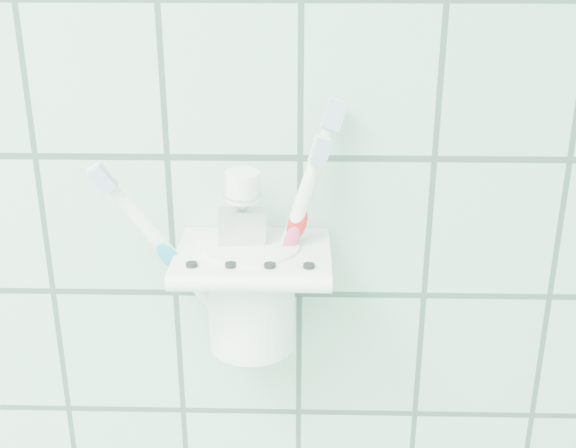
# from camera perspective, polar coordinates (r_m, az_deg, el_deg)

# --- Properties ---
(holder_bracket) EXTENTS (0.13, 0.10, 0.04)m
(holder_bracket) POSITION_cam_1_polar(r_m,az_deg,el_deg) (0.60, -2.74, -2.76)
(holder_bracket) COLOR white
(holder_bracket) RESTS_ON wall_back
(cup) EXTENTS (0.08, 0.08, 0.10)m
(cup) POSITION_cam_1_polar(r_m,az_deg,el_deg) (0.62, -2.91, -5.30)
(cup) COLOR white
(cup) RESTS_ON holder_bracket
(toothbrush_pink) EXTENTS (0.10, 0.03, 0.19)m
(toothbrush_pink) POSITION_cam_1_polar(r_m,az_deg,el_deg) (0.60, -4.15, -0.64)
(toothbrush_pink) COLOR white
(toothbrush_pink) RESTS_ON cup
(toothbrush_blue) EXTENTS (0.07, 0.05, 0.22)m
(toothbrush_blue) POSITION_cam_1_polar(r_m,az_deg,el_deg) (0.58, -2.87, -0.18)
(toothbrush_blue) COLOR white
(toothbrush_blue) RESTS_ON cup
(toothbrush_orange) EXTENTS (0.06, 0.02, 0.19)m
(toothbrush_orange) POSITION_cam_1_polar(r_m,az_deg,el_deg) (0.60, -2.36, -0.72)
(toothbrush_orange) COLOR white
(toothbrush_orange) RESTS_ON cup
(toothpaste_tube) EXTENTS (0.04, 0.04, 0.15)m
(toothpaste_tube) POSITION_cam_1_polar(r_m,az_deg,el_deg) (0.61, -3.97, -1.37)
(toothpaste_tube) COLOR silver
(toothpaste_tube) RESTS_ON cup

